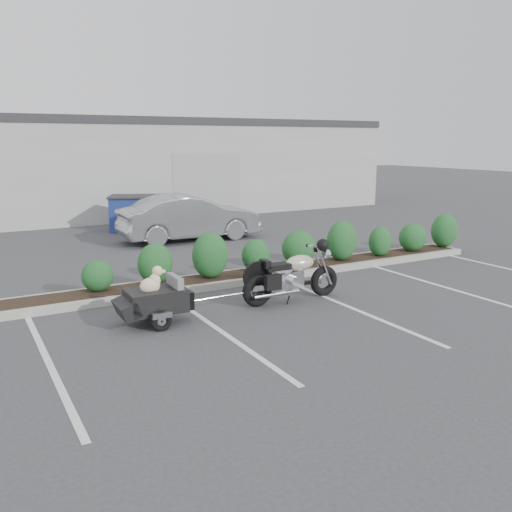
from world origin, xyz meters
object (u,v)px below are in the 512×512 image
sedan (190,217)px  dumpster (137,213)px  pet_trailer (155,299)px  motorcycle (292,277)px

sedan → dumpster: sedan is taller
pet_trailer → dumpster: bearing=75.1°
motorcycle → dumpster: (-0.03, 9.86, 0.12)m
pet_trailer → sedan: (3.62, 7.17, 0.29)m
sedan → dumpster: size_ratio=1.97×
pet_trailer → dumpster: 10.22m
dumpster → motorcycle: bearing=-65.9°
motorcycle → pet_trailer: bearing=-179.7°
motorcycle → dumpster: 9.86m
motorcycle → pet_trailer: size_ratio=1.26×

